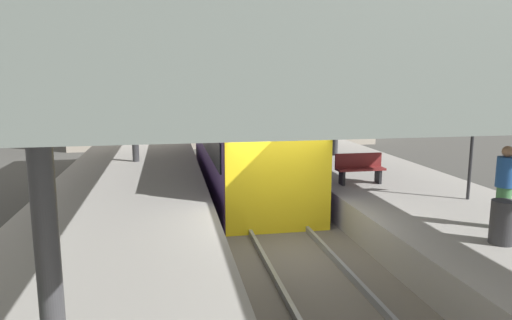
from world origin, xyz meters
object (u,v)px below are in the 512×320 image
platform_bench (360,167)px  platform_sign (473,135)px  litter_bin (503,222)px  commuter_train (243,142)px  passenger_near_bench (505,186)px

platform_bench → platform_sign: 3.15m
platform_sign → litter_bin: size_ratio=2.76×
commuter_train → passenger_near_bench: bearing=-65.0°
passenger_near_bench → litter_bin: bearing=-128.0°
platform_sign → platform_bench: bearing=131.6°
commuter_train → passenger_near_bench: size_ratio=6.76×
litter_bin → commuter_train: bearing=109.7°
litter_bin → passenger_near_bench: passenger_near_bench is taller
commuter_train → platform_sign: commuter_train is taller
platform_bench → passenger_near_bench: size_ratio=0.84×
commuter_train → platform_bench: (2.73, -4.05, -0.26)m
commuter_train → litter_bin: commuter_train is taller
platform_bench → litter_bin: bearing=-83.8°
platform_sign → commuter_train: bearing=126.9°
platform_sign → litter_bin: platform_sign is taller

